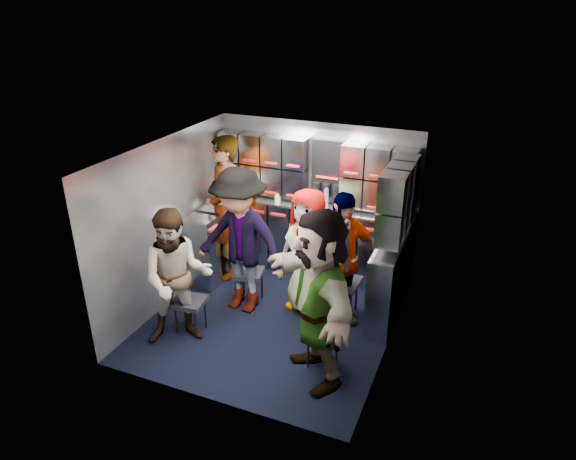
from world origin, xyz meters
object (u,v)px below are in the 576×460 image
at_px(attendant_arc_c, 308,251).
at_px(attendant_arc_d, 340,260).
at_px(jump_seat_center, 312,271).
at_px(jump_seat_near_left, 190,303).
at_px(attendant_standing, 225,208).
at_px(attendant_arc_a, 177,278).
at_px(jump_seat_near_right, 323,336).
at_px(jump_seat_mid_right, 343,284).
at_px(attendant_arc_b, 240,242).
at_px(jump_seat_mid_left, 248,275).
at_px(attendant_arc_e, 319,298).

bearing_deg(attendant_arc_c, attendant_arc_d, -0.19).
bearing_deg(jump_seat_center, jump_seat_near_left, -133.20).
relative_size(attendant_standing, attendant_arc_a, 1.25).
relative_size(jump_seat_near_right, attendant_arc_a, 0.28).
bearing_deg(jump_seat_mid_right, jump_seat_near_right, -84.59).
relative_size(attendant_arc_b, attendant_arc_c, 1.16).
distance_m(jump_seat_mid_left, attendant_arc_e, 1.73).
bearing_deg(jump_seat_mid_left, attendant_arc_b, -90.00).
distance_m(jump_seat_mid_left, attendant_standing, 1.00).
distance_m(jump_seat_near_right, attendant_standing, 2.40).
bearing_deg(attendant_arc_a, attendant_arc_d, 2.93).
xyz_separation_m(jump_seat_mid_left, jump_seat_near_right, (1.29, -0.84, -0.02)).
relative_size(attendant_arc_d, attendant_arc_e, 0.89).
bearing_deg(attendant_arc_d, jump_seat_mid_right, 48.42).
bearing_deg(attendant_arc_b, attendant_arc_a, -105.95).
height_order(attendant_arc_a, attendant_arc_e, attendant_arc_e).
distance_m(jump_seat_near_right, attendant_arc_e, 0.60).
relative_size(jump_seat_mid_right, attendant_arc_a, 0.29).
height_order(jump_seat_near_left, attendant_arc_c, attendant_arc_c).
distance_m(attendant_arc_a, attendant_arc_d, 1.84).
bearing_deg(jump_seat_mid_right, jump_seat_mid_left, -171.65).
height_order(jump_seat_mid_left, attendant_arc_a, attendant_arc_a).
bearing_deg(attendant_arc_b, attendant_arc_e, -27.49).
bearing_deg(jump_seat_mid_right, attendant_standing, 169.35).
height_order(attendant_standing, attendant_arc_d, attendant_standing).
height_order(jump_seat_center, attendant_arc_e, attendant_arc_e).
bearing_deg(attendant_arc_a, jump_seat_mid_left, 41.05).
xyz_separation_m(attendant_arc_a, attendant_arc_c, (1.09, 1.16, -0.01)).
distance_m(jump_seat_near_left, attendant_arc_d, 1.80).
height_order(jump_seat_mid_left, attendant_arc_d, attendant_arc_d).
height_order(jump_seat_near_left, jump_seat_mid_right, jump_seat_mid_right).
distance_m(jump_seat_near_left, attendant_arc_b, 0.93).
bearing_deg(attendant_arc_e, attendant_standing, -171.21).
bearing_deg(jump_seat_mid_left, jump_seat_near_left, -111.52).
relative_size(jump_seat_near_right, attendant_standing, 0.22).
xyz_separation_m(attendant_arc_d, attendant_arc_e, (0.10, -1.01, 0.10)).
bearing_deg(attendant_arc_e, jump_seat_near_left, -138.00).
bearing_deg(attendant_arc_b, jump_seat_mid_right, 22.15).
bearing_deg(jump_seat_center, jump_seat_near_right, -64.91).
bearing_deg(jump_seat_mid_left, attendant_arc_a, -108.02).
xyz_separation_m(jump_seat_center, jump_seat_near_right, (0.54, -1.15, -0.07)).
height_order(jump_seat_near_left, jump_seat_near_right, jump_seat_near_left).
height_order(attendant_standing, attendant_arc_e, attendant_standing).
height_order(attendant_arc_a, attendant_arc_c, attendant_arc_a).
xyz_separation_m(attendant_standing, attendant_arc_c, (1.34, -0.38, -0.20)).
bearing_deg(jump_seat_near_right, attendant_arc_d, 96.57).
bearing_deg(jump_seat_mid_left, attendant_standing, 139.13).
bearing_deg(attendant_arc_e, attendant_arc_a, -131.67).
bearing_deg(attendant_arc_a, attendant_arc_b, 37.56).
relative_size(attendant_arc_a, attendant_arc_e, 0.86).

